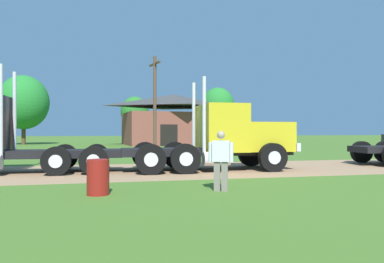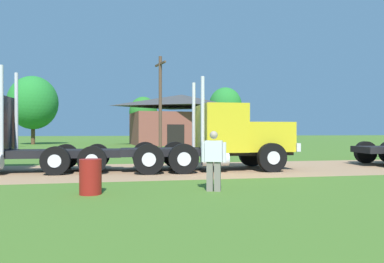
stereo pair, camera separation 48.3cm
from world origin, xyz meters
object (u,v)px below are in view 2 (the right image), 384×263
(steel_barrel, at_px, (90,177))
(utility_pole_far, at_px, (160,100))
(truck_foreground_white, at_px, (227,138))
(visitor_standing_near, at_px, (214,159))
(shed_building, at_px, (182,120))

(steel_barrel, height_order, utility_pole_far, utility_pole_far)
(truck_foreground_white, distance_m, steel_barrel, 6.98)
(steel_barrel, relative_size, utility_pole_far, 0.12)
(truck_foreground_white, relative_size, utility_pole_far, 0.91)
(visitor_standing_near, bearing_deg, truck_foreground_white, 69.87)
(utility_pole_far, bearing_deg, shed_building, 72.66)
(steel_barrel, xyz_separation_m, shed_building, (7.55, 31.83, 2.30))
(truck_foreground_white, relative_size, steel_barrel, 7.93)
(truck_foreground_white, relative_size, visitor_standing_near, 4.41)
(truck_foreground_white, bearing_deg, shed_building, 84.41)
(steel_barrel, bearing_deg, shed_building, 76.65)
(steel_barrel, bearing_deg, visitor_standing_near, -1.94)
(visitor_standing_near, xyz_separation_m, utility_pole_far, (0.77, 20.11, 3.16))
(visitor_standing_near, bearing_deg, steel_barrel, 178.06)
(visitor_standing_near, bearing_deg, utility_pole_far, 87.79)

